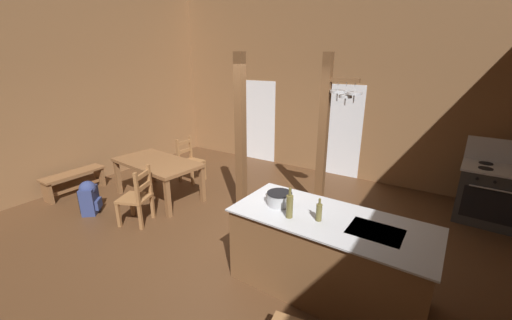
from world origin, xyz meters
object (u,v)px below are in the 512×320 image
at_px(stockpot_on_counter, 279,199).
at_px(bottle_tall_on_counter, 290,206).
at_px(bench_along_left_wall, 74,179).
at_px(bottle_short_on_counter, 319,212).
at_px(dining_table, 157,166).
at_px(ladderback_chair_near_window, 137,197).
at_px(ladderback_chair_by_post, 190,161).
at_px(kitchen_island, 327,255).
at_px(mixing_bowl_on_counter, 274,194).
at_px(backpack, 89,196).
at_px(stove_range, 498,195).

distance_m(stockpot_on_counter, bottle_tall_on_counter, 0.33).
distance_m(bench_along_left_wall, bottle_short_on_counter, 5.14).
bearing_deg(stockpot_on_counter, dining_table, 166.91).
xyz_separation_m(ladderback_chair_near_window, ladderback_chair_by_post, (-0.62, 1.83, 0.00)).
bearing_deg(kitchen_island, ladderback_chair_near_window, -177.09).
relative_size(bench_along_left_wall, mixing_bowl_on_counter, 6.36).
bearing_deg(bottle_tall_on_counter, dining_table, 164.25).
relative_size(ladderback_chair_by_post, backpack, 1.59).
height_order(ladderback_chair_near_window, mixing_bowl_on_counter, mixing_bowl_on_counter).
distance_m(dining_table, bench_along_left_wall, 1.79).
xyz_separation_m(bench_along_left_wall, stockpot_on_counter, (4.56, 0.09, 0.71)).
bearing_deg(stove_range, stockpot_on_counter, -128.65).
height_order(stove_range, bench_along_left_wall, stove_range).
distance_m(stove_range, bottle_short_on_counter, 3.65).
height_order(ladderback_chair_by_post, bottle_short_on_counter, bottle_short_on_counter).
bearing_deg(bench_along_left_wall, ladderback_chair_near_window, -1.94).
relative_size(ladderback_chair_by_post, bottle_tall_on_counter, 2.75).
bearing_deg(dining_table, bottle_short_on_counter, -12.87).
xyz_separation_m(stove_range, dining_table, (-5.38, -2.30, 0.17)).
relative_size(dining_table, stockpot_on_counter, 4.85).
bearing_deg(bottle_tall_on_counter, ladderback_chair_near_window, 178.74).
bearing_deg(backpack, bench_along_left_wall, 163.61).
bearing_deg(ladderback_chair_by_post, dining_table, -81.95).
distance_m(kitchen_island, bottle_tall_on_counter, 0.75).
height_order(ladderback_chair_by_post, mixing_bowl_on_counter, mixing_bowl_on_counter).
distance_m(kitchen_island, bottle_short_on_counter, 0.58).
bearing_deg(kitchen_island, mixing_bowl_on_counter, 168.72).
bearing_deg(backpack, ladderback_chair_near_window, 13.94).
xyz_separation_m(backpack, stockpot_on_counter, (3.49, 0.40, 0.69)).
distance_m(kitchen_island, backpack, 4.14).
bearing_deg(bottle_tall_on_counter, stove_range, 56.13).
bearing_deg(kitchen_island, stove_range, 59.46).
xyz_separation_m(stove_range, bottle_short_on_counter, (-1.86, -3.10, 0.55)).
bearing_deg(ladderback_chair_near_window, dining_table, 119.73).
bearing_deg(backpack, dining_table, 65.35).
bearing_deg(ladderback_chair_by_post, bottle_short_on_counter, -26.02).
xyz_separation_m(dining_table, mixing_bowl_on_counter, (2.82, -0.53, 0.31)).
bearing_deg(bottle_short_on_counter, ladderback_chair_by_post, 153.98).
height_order(ladderback_chair_near_window, ladderback_chair_by_post, same).
bearing_deg(bench_along_left_wall, mixing_bowl_on_counter, 3.24).
relative_size(backpack, mixing_bowl_on_counter, 3.31).
distance_m(bottle_tall_on_counter, bottle_short_on_counter, 0.32).
bearing_deg(mixing_bowl_on_counter, ladderback_chair_by_post, 152.89).
relative_size(dining_table, bench_along_left_wall, 1.55).
distance_m(kitchen_island, stockpot_on_counter, 0.83).
bearing_deg(bench_along_left_wall, backpack, -16.39).
xyz_separation_m(ladderback_chair_by_post, bench_along_left_wall, (-1.43, -1.76, -0.15)).
bearing_deg(ladderback_chair_near_window, stockpot_on_counter, 3.55).
xyz_separation_m(dining_table, bench_along_left_wall, (-1.57, -0.78, -0.35)).
bearing_deg(mixing_bowl_on_counter, backpack, -170.37).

